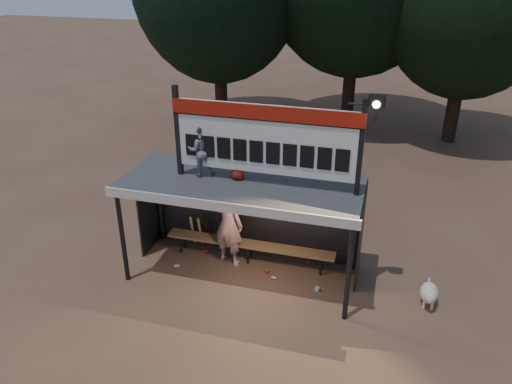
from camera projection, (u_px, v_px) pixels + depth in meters
ground at (243, 273)px, 11.31m from camera, size 80.00×80.00×0.00m
player at (228, 224)px, 11.35m from camera, size 0.83×0.65×2.00m
child_a at (201, 150)px, 10.31m from camera, size 0.69×0.63×1.14m
child_b at (237, 160)px, 10.20m from camera, size 0.48×0.39×0.85m
dugout_shelter at (245, 196)px, 10.71m from camera, size 5.10×2.08×2.32m
scoreboard_assembly at (268, 137)px, 9.71m from camera, size 4.10×0.27×1.99m
bench at (249, 245)px, 11.60m from camera, size 4.00×0.35×0.48m
dog at (429, 293)px, 10.21m from camera, size 0.36×0.81×0.49m
bats at (200, 231)px, 12.16m from camera, size 0.48×0.32×0.84m
litter at (255, 269)px, 11.42m from camera, size 3.40×1.08×0.08m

